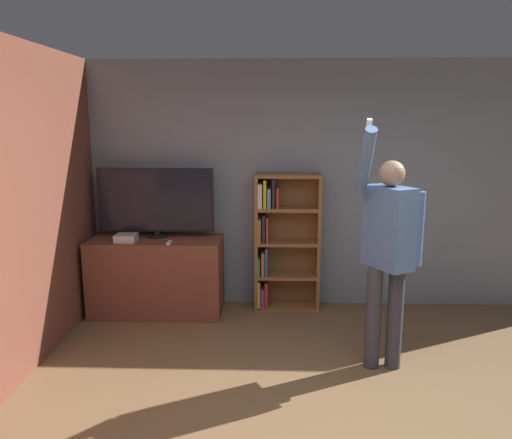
{
  "coord_description": "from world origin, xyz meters",
  "views": [
    {
      "loc": [
        -0.35,
        -2.72,
        2.07
      ],
      "look_at": [
        -0.49,
        1.76,
        1.17
      ],
      "focal_mm": 35.0,
      "sensor_mm": 36.0,
      "label": 1
    }
  ],
  "objects_px": {
    "game_console": "(126,238)",
    "person": "(388,246)",
    "television": "(156,201)",
    "bookshelf": "(281,241)"
  },
  "relations": [
    {
      "from": "television",
      "to": "person",
      "type": "distance_m",
      "value": 2.52
    },
    {
      "from": "bookshelf",
      "to": "person",
      "type": "height_order",
      "value": "person"
    },
    {
      "from": "bookshelf",
      "to": "game_console",
      "type": "bearing_deg",
      "value": -168.89
    },
    {
      "from": "television",
      "to": "game_console",
      "type": "height_order",
      "value": "television"
    },
    {
      "from": "television",
      "to": "bookshelf",
      "type": "bearing_deg",
      "value": 4.35
    },
    {
      "from": "game_console",
      "to": "person",
      "type": "height_order",
      "value": "person"
    },
    {
      "from": "television",
      "to": "game_console",
      "type": "bearing_deg",
      "value": -141.97
    },
    {
      "from": "person",
      "to": "television",
      "type": "bearing_deg",
      "value": -149.57
    },
    {
      "from": "television",
      "to": "game_console",
      "type": "relative_size",
      "value": 5.73
    },
    {
      "from": "game_console",
      "to": "bookshelf",
      "type": "distance_m",
      "value": 1.65
    }
  ]
}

